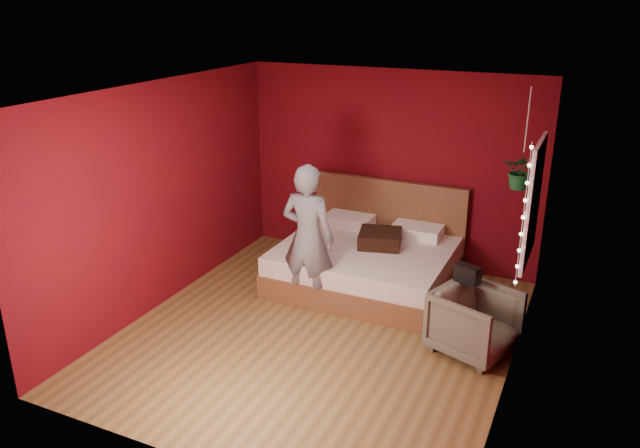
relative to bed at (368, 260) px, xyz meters
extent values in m
plane|color=brown|center=(-0.03, -1.40, -0.30)|extent=(4.50, 4.50, 0.00)
cube|color=#650A0D|center=(-0.03, 0.86, 1.00)|extent=(4.00, 0.02, 2.60)
cube|color=#650A0D|center=(-0.03, -3.66, 1.00)|extent=(4.00, 0.02, 2.60)
cube|color=#650A0D|center=(-2.04, -1.40, 1.00)|extent=(0.02, 4.50, 2.60)
cube|color=#650A0D|center=(1.98, -1.40, 1.00)|extent=(0.02, 4.50, 2.60)
cube|color=silver|center=(-0.03, -1.40, 2.31)|extent=(4.00, 4.50, 0.02)
cube|color=white|center=(1.94, -0.50, 1.20)|extent=(0.04, 0.97, 1.27)
cube|color=black|center=(1.93, -0.50, 1.20)|extent=(0.02, 0.85, 1.15)
cube|color=white|center=(1.92, -0.50, 1.20)|extent=(0.03, 0.05, 1.15)
cube|color=white|center=(1.92, -0.50, 1.20)|extent=(0.03, 0.85, 0.05)
cylinder|color=silver|center=(1.91, -1.03, 1.20)|extent=(0.01, 0.01, 1.45)
sphere|color=#FFF2CC|center=(1.91, -1.03, 0.52)|extent=(0.04, 0.04, 0.04)
sphere|color=#FFF2CC|center=(1.91, -1.03, 0.69)|extent=(0.04, 0.04, 0.04)
sphere|color=#FFF2CC|center=(1.91, -1.03, 0.86)|extent=(0.04, 0.04, 0.04)
sphere|color=#FFF2CC|center=(1.91, -1.03, 1.03)|extent=(0.04, 0.04, 0.04)
sphere|color=#FFF2CC|center=(1.91, -1.03, 1.20)|extent=(0.04, 0.04, 0.04)
sphere|color=#FFF2CC|center=(1.91, -1.03, 1.37)|extent=(0.04, 0.04, 0.04)
sphere|color=#FFF2CC|center=(1.91, -1.03, 1.54)|extent=(0.04, 0.04, 0.04)
sphere|color=#FFF2CC|center=(1.91, -1.03, 1.70)|extent=(0.04, 0.04, 0.04)
sphere|color=#FFF2CC|center=(1.91, -1.03, 1.87)|extent=(0.04, 0.04, 0.04)
cube|color=brown|center=(0.00, -0.10, -0.15)|extent=(2.11, 1.79, 0.30)
cube|color=white|center=(0.00, -0.10, 0.11)|extent=(2.07, 1.76, 0.23)
cube|color=brown|center=(0.00, 0.76, 0.28)|extent=(2.11, 0.08, 1.16)
cube|color=white|center=(-0.47, 0.50, 0.30)|extent=(0.63, 0.40, 0.15)
cube|color=white|center=(0.47, 0.50, 0.30)|extent=(0.63, 0.40, 0.15)
imported|color=slate|center=(-0.41, -0.90, 0.56)|extent=(0.63, 0.42, 1.73)
imported|color=#666250|center=(1.57, -1.10, 0.04)|extent=(0.96, 0.94, 0.69)
cube|color=black|center=(1.43, -0.94, 0.48)|extent=(0.29, 0.21, 0.19)
cube|color=black|center=(0.14, 0.02, 0.32)|extent=(0.62, 0.62, 0.18)
cylinder|color=silver|center=(1.75, -0.14, 1.96)|extent=(0.01, 0.01, 0.68)
imported|color=#185425|center=(1.75, -0.14, 1.41)|extent=(0.37, 0.32, 0.40)
camera|label=1|loc=(2.49, -6.85, 3.17)|focal=35.00mm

